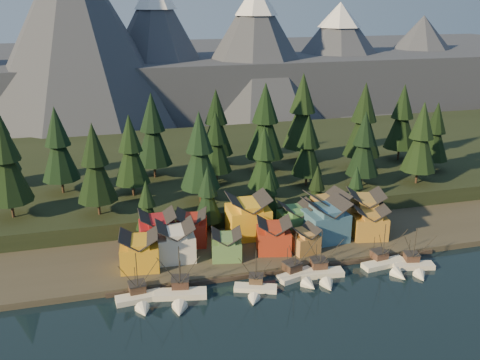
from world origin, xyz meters
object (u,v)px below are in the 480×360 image
object	(u,v)px
house_front_0	(140,250)
house_back_0	(158,230)
boat_4	(323,269)
boat_5	(388,260)
house_front_1	(175,240)
boat_1	(180,290)
boat_0	(139,293)
house_back_1	(192,227)
boat_3	(299,270)
boat_2	(255,285)
boat_6	(416,262)

from	to	relation	value
house_front_0	house_back_0	distance (m)	10.60
boat_4	boat_5	world-z (taller)	boat_4
house_front_0	house_front_1	distance (m)	8.99
boat_1	boat_5	distance (m)	49.76
boat_0	boat_5	distance (m)	58.13
boat_0	house_back_1	xyz separation A→B (m)	(15.29, 22.52, 3.63)
boat_5	house_front_1	world-z (taller)	boat_5
boat_1	boat_0	bearing A→B (deg)	-176.31
boat_3	house_back_1	xyz separation A→B (m)	(-20.65, 22.30, 3.49)
boat_5	boat_2	bearing A→B (deg)	176.83
boat_5	house_back_1	size ratio (longest dim) A/B	1.35
boat_2	boat_3	bearing A→B (deg)	34.62
boat_2	house_back_1	world-z (taller)	house_back_1
boat_0	house_back_0	size ratio (longest dim) A/B	1.28
boat_4	house_front_0	distance (m)	42.31
boat_5	house_front_1	size ratio (longest dim) A/B	1.37
boat_5	house_back_1	distance (m)	48.64
boat_0	house_back_1	distance (m)	27.47
boat_0	boat_5	world-z (taller)	boat_0
boat_4	boat_5	bearing A→B (deg)	7.08
boat_0	house_front_0	bearing A→B (deg)	78.64
boat_1	house_back_0	distance (m)	23.58
boat_4	boat_6	size ratio (longest dim) A/B	1.09
boat_2	boat_6	bearing A→B (deg)	20.90
house_front_1	boat_1	bearing A→B (deg)	-93.92
boat_3	boat_5	bearing A→B (deg)	-17.64
boat_0	boat_2	distance (m)	24.75
house_back_0	boat_6	bearing A→B (deg)	-23.06
boat_5	house_back_1	xyz separation A→B (m)	(-42.84, 22.71, 3.86)
boat_0	boat_6	world-z (taller)	boat_0
boat_2	boat_4	xyz separation A→B (m)	(16.76, 2.04, 0.37)
boat_0	boat_6	bearing A→B (deg)	-7.46
boat_2	boat_0	bearing A→B (deg)	-164.68
boat_0	house_back_0	distance (m)	23.49
boat_5	boat_6	xyz separation A→B (m)	(5.92, -2.46, -0.03)
house_front_0	house_back_0	xyz separation A→B (m)	(5.31, 9.17, 0.40)
boat_2	house_back_0	bearing A→B (deg)	147.12
house_back_0	house_back_1	xyz separation A→B (m)	(8.56, 0.40, -0.49)
boat_2	boat_5	xyz separation A→B (m)	(33.51, 2.31, 0.20)
boat_3	boat_4	bearing A→B (deg)	-23.71
boat_1	house_front_0	distance (m)	16.06
boat_3	boat_5	size ratio (longest dim) A/B	0.99
boat_3	boat_4	size ratio (longest dim) A/B	1.01
boat_2	boat_6	size ratio (longest dim) A/B	0.94
boat_0	boat_3	world-z (taller)	boat_3
boat_0	boat_4	size ratio (longest dim) A/B	0.99
house_back_1	boat_5	bearing A→B (deg)	-14.27
boat_0	boat_1	xyz separation A→B (m)	(8.38, -1.05, 0.06)
boat_6	house_front_0	distance (m)	64.66
boat_4	house_back_0	distance (m)	41.56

